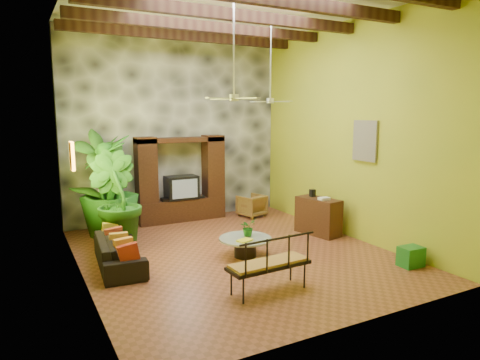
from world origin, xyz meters
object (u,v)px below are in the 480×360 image
ceiling_fan_back (270,92)px  side_console (318,216)px  entertainment_center (181,186)px  coffee_table (245,244)px  green_bin (411,256)px  sofa (119,252)px  tall_plant_a (102,182)px  tall_plant_b (115,200)px  wicker_armchair (252,206)px  tall_plant_c (109,186)px  iron_bench (271,261)px  ceiling_fan_front (234,87)px

ceiling_fan_back → side_console: (0.86, -0.87, -2.96)m
entertainment_center → side_console: bearing=-48.8°
coffee_table → green_bin: (2.55, -1.97, -0.06)m
sofa → tall_plant_a: size_ratio=0.77×
coffee_table → green_bin: size_ratio=2.44×
entertainment_center → tall_plant_b: size_ratio=1.13×
tall_plant_a → side_console: 5.26m
ceiling_fan_back → wicker_armchair: bearing=77.7°
entertainment_center → tall_plant_c: (-2.01, -0.59, 0.24)m
entertainment_center → sofa: (-2.30, -2.82, -0.68)m
ceiling_fan_back → iron_bench: 4.77m
sofa → green_bin: size_ratio=4.42×
iron_bench → coffee_table: bearing=71.8°
ceiling_fan_back → side_console: ceiling_fan_back is taller
wicker_armchair → ceiling_fan_front: bearing=39.4°
entertainment_center → ceiling_fan_back: 3.50m
coffee_table → green_bin: 3.22m
ceiling_fan_front → tall_plant_a: bearing=121.5°
entertainment_center → side_console: (2.46, -2.81, -0.52)m
ceiling_fan_front → tall_plant_b: bearing=134.6°
tall_plant_a → tall_plant_b: bearing=-87.9°
tall_plant_a → coffee_table: size_ratio=2.37×
coffee_table → side_console: side_console is taller
wicker_armchair → tall_plant_a: size_ratio=0.27×
sofa → tall_plant_c: 2.43m
tall_plant_c → coffee_table: bearing=-53.4°
iron_bench → ceiling_fan_back: bearing=55.9°
entertainment_center → tall_plant_b: 2.65m
tall_plant_a → coffee_table: 3.93m
tall_plant_c → green_bin: tall_plant_c is taller
green_bin → entertainment_center: bearing=116.1°
ceiling_fan_back → green_bin: size_ratio=4.23×
wicker_armchair → iron_bench: (-2.29, -4.71, 0.23)m
ceiling_fan_back → tall_plant_c: ceiling_fan_back is taller
ceiling_fan_back → coffee_table: bearing=-135.0°
iron_bench → side_console: (2.83, 2.39, -0.10)m
sofa → side_console: bearing=-85.2°
ceiling_fan_back → wicker_armchair: 3.43m
coffee_table → side_console: 2.44m
sofa → green_bin: bearing=-112.9°
side_console → green_bin: (0.19, -2.59, -0.25)m
ceiling_fan_back → tall_plant_c: bearing=159.5°
tall_plant_b → wicker_armchair: bearing=15.7°
entertainment_center → ceiling_fan_back: (1.60, -1.94, 2.44)m
ceiling_fan_front → side_console: 4.04m
sofa → tall_plant_b: (0.21, 1.20, 0.78)m
ceiling_fan_front → sofa: bearing=161.1°
coffee_table → green_bin: coffee_table is taller
entertainment_center → tall_plant_c: bearing=-163.7°
tall_plant_a → coffee_table: (2.24, -3.06, -1.01)m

